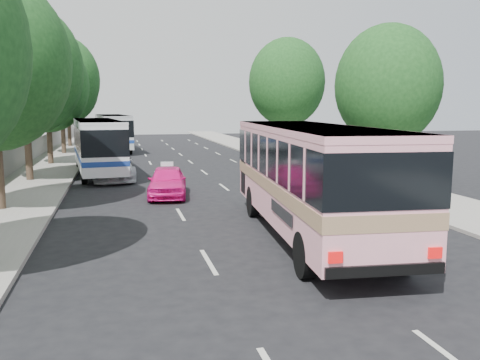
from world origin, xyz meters
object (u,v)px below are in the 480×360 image
object	(u,v)px
pink_taxi	(167,181)
pink_bus	(311,169)
white_pickup	(111,165)
tour_coach_rear	(113,129)
tour_coach_front	(97,142)

from	to	relation	value
pink_taxi	pink_bus	bearing A→B (deg)	-58.80
white_pickup	tour_coach_rear	bearing A→B (deg)	84.34
tour_coach_rear	white_pickup	bearing A→B (deg)	-95.75
pink_taxi	white_pickup	bearing A→B (deg)	119.58
tour_coach_front	pink_taxi	bearing A→B (deg)	-75.26
pink_bus	pink_taxi	distance (m)	9.03
pink_taxi	tour_coach_front	world-z (taller)	tour_coach_front
white_pickup	tour_coach_front	size ratio (longest dim) A/B	0.49
pink_bus	tour_coach_front	xyz separation A→B (m)	(-6.83, 16.72, -0.19)
pink_bus	tour_coach_rear	xyz separation A→B (m)	(-6.07, 32.90, -0.18)
pink_bus	tour_coach_rear	distance (m)	33.45
pink_bus	tour_coach_front	size ratio (longest dim) A/B	1.00
pink_bus	white_pickup	size ratio (longest dim) A/B	2.01
white_pickup	tour_coach_front	distance (m)	2.75
white_pickup	pink_taxi	bearing A→B (deg)	-73.66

